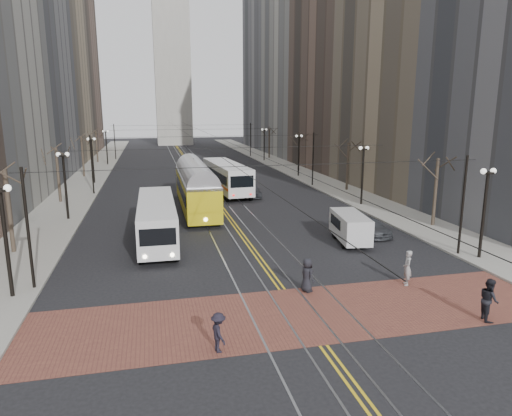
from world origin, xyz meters
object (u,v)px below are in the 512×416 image
cargo_van (350,229)px  rear_bus (227,178)px  sedan_grey (251,190)px  streetcar (196,191)px  pedestrian_a (307,275)px  pedestrian_b (407,268)px  pedestrian_d (219,332)px  pedestrian_c (489,299)px  transit_bus (157,221)px  sedan_parked (369,226)px  clock_tower (170,0)px  sedan_silver (231,174)px

cargo_van → rear_bus: bearing=111.8°
sedan_grey → streetcar: bearing=-139.8°
pedestrian_a → pedestrian_b: (5.63, -0.35, 0.07)m
cargo_van → pedestrian_d: (-11.37, -12.77, -0.23)m
rear_bus → pedestrian_c: 35.04m
cargo_van → pedestrian_c: size_ratio=2.42×
transit_bus → pedestrian_a: 13.54m
transit_bus → rear_bus: 19.92m
streetcar → cargo_van: bearing=-53.8°
sedan_parked → pedestrian_d: pedestrian_d is taller
sedan_grey → pedestrian_b: pedestrian_b is taller
streetcar → pedestrian_d: size_ratio=9.29×
clock_tower → sedan_grey: bearing=-87.0°
transit_bus → pedestrian_d: 16.41m
rear_bus → cargo_van: size_ratio=2.70×
transit_bus → pedestrian_a: size_ratio=6.64×
transit_bus → sedan_parked: transit_bus is taller
pedestrian_b → pedestrian_c: 4.83m
clock_tower → streetcar: clock_tower is taller
pedestrian_b → transit_bus: bearing=-111.2°
sedan_grey → pedestrian_a: 26.58m
sedan_grey → pedestrian_a: (-2.80, -26.43, 0.19)m
sedan_parked → pedestrian_b: bearing=-112.5°
sedan_parked → rear_bus: bearing=103.8°
pedestrian_a → pedestrian_d: bearing=113.3°
clock_tower → transit_bus: (-6.30, -92.24, -34.45)m
cargo_van → sedan_parked: cargo_van is taller
sedan_silver → pedestrian_d: pedestrian_d is taller
streetcar → sedan_silver: (6.50, 17.77, -1.05)m
sedan_silver → sedan_grey: bearing=-94.4°
rear_bus → sedan_parked: 21.39m
rear_bus → sedan_silver: rear_bus is taller
sedan_parked → sedan_silver: bearing=93.3°
sedan_grey → pedestrian_c: bearing=-81.7°
pedestrian_a → sedan_silver: bearing=-23.4°
sedan_silver → sedan_parked: 29.83m
sedan_grey → pedestrian_c: pedestrian_c is taller
clock_tower → sedan_silver: size_ratio=14.65×
transit_bus → pedestrian_c: transit_bus is taller
cargo_van → sedan_silver: 31.24m
pedestrian_b → cargo_van: bearing=-162.0°
pedestrian_d → cargo_van: bearing=-53.9°
sedan_parked → pedestrian_c: bearing=-102.6°
pedestrian_b → rear_bus: bearing=-150.1°
transit_bus → sedan_silver: transit_bus is taller
transit_bus → pedestrian_d: size_ratio=7.36×
pedestrian_a → pedestrian_c: size_ratio=0.92×
cargo_van → pedestrian_a: bearing=-119.5°
pedestrian_c → pedestrian_b: bearing=32.5°
rear_bus → pedestrian_a: bearing=-95.7°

